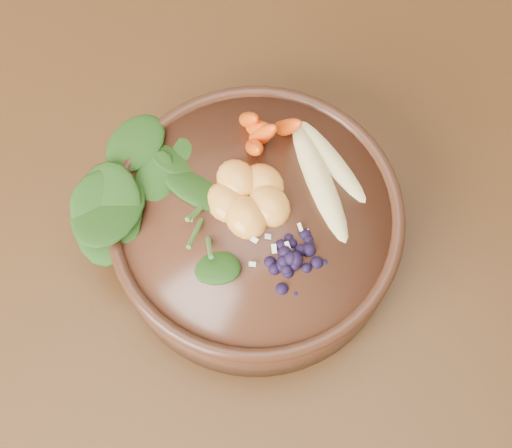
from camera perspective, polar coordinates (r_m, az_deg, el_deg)
The scene contains 9 objects.
ground at distance 1.40m, azimuth -0.12°, elevation -10.49°, with size 4.00×4.00×0.00m, color #381E0F.
dining_table at distance 0.77m, azimuth -0.21°, elevation -0.51°, with size 1.60×0.90×0.75m.
stoneware_bowl at distance 0.63m, azimuth 0.00°, elevation -0.34°, with size 0.25×0.25×0.07m, color #402114.
kale_heap at distance 0.60m, azimuth -5.79°, elevation 3.76°, with size 0.16×0.15×0.04m, color #1E4112, non-canonical shape.
carrot_cluster at distance 0.61m, azimuth 0.40°, elevation 9.22°, with size 0.05×0.05×0.07m, color #F14B13, non-canonical shape.
banana_halves at distance 0.61m, azimuth 5.71°, elevation 4.76°, with size 0.06×0.14×0.02m.
mandarin_cluster at distance 0.60m, azimuth -0.63°, elevation 2.65°, with size 0.07×0.08×0.03m, color orange, non-canonical shape.
blueberry_pile at distance 0.57m, azimuth 2.90°, elevation -2.48°, with size 0.12×0.09×0.03m, color black, non-canonical shape.
coconut_flakes at distance 0.59m, azimuth 1.00°, elevation -0.26°, with size 0.08×0.06×0.01m, color white, non-canonical shape.
Camera 1 is at (-0.16, -0.24, 1.37)m, focal length 50.00 mm.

